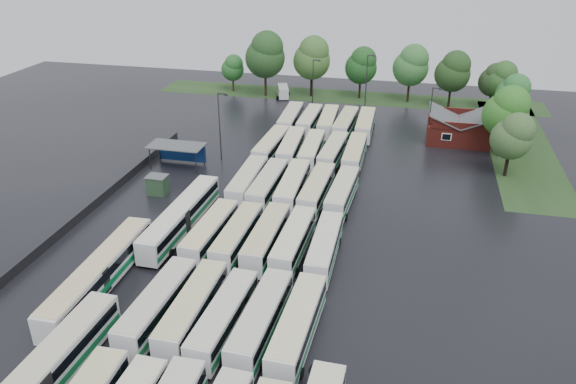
# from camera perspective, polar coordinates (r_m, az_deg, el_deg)

# --- Properties ---
(ground) EXTENTS (160.00, 160.00, 0.00)m
(ground) POSITION_cam_1_polar(r_m,az_deg,el_deg) (62.29, -4.33, -6.57)
(ground) COLOR black
(ground) RESTS_ON ground
(brick_building) EXTENTS (10.07, 8.60, 5.39)m
(brick_building) POSITION_cam_1_polar(r_m,az_deg,el_deg) (98.25, 16.91, 6.00)
(brick_building) COLOR maroon
(brick_building) RESTS_ON ground
(wash_shed) EXTENTS (8.20, 4.20, 3.58)m
(wash_shed) POSITION_cam_1_polar(r_m,az_deg,el_deg) (85.10, -11.16, 4.43)
(wash_shed) COLOR #2D2D30
(wash_shed) RESTS_ON ground
(utility_hut) EXTENTS (2.70, 2.20, 2.62)m
(utility_hut) POSITION_cam_1_polar(r_m,az_deg,el_deg) (77.52, -13.11, 0.73)
(utility_hut) COLOR #254127
(utility_hut) RESTS_ON ground
(grass_strip_north) EXTENTS (80.00, 10.00, 0.01)m
(grass_strip_north) POSITION_cam_1_polar(r_m,az_deg,el_deg) (120.42, 5.80, 9.61)
(grass_strip_north) COLOR #24411A
(grass_strip_north) RESTS_ON ground
(grass_strip_east) EXTENTS (10.00, 50.00, 0.01)m
(grass_strip_east) POSITION_cam_1_polar(r_m,az_deg,el_deg) (100.15, 22.47, 4.37)
(grass_strip_east) COLOR #24411A
(grass_strip_east) RESTS_ON ground
(west_fence) EXTENTS (0.10, 50.00, 1.20)m
(west_fence) POSITION_cam_1_polar(r_m,az_deg,el_deg) (77.00, -18.53, -0.75)
(west_fence) COLOR #2D2D30
(west_fence) RESTS_ON ground
(bus_r1c0) EXTENTS (3.01, 12.13, 3.35)m
(bus_r1c0) POSITION_cam_1_polar(r_m,az_deg,el_deg) (53.29, -13.09, -11.13)
(bus_r1c0) COLOR silver
(bus_r1c0) RESTS_ON ground
(bus_r1c1) EXTENTS (2.59, 12.09, 3.36)m
(bus_r1c1) POSITION_cam_1_polar(r_m,az_deg,el_deg) (52.22, -9.65, -11.62)
(bus_r1c1) COLOR silver
(bus_r1c1) RESTS_ON ground
(bus_r1c2) EXTENTS (3.04, 11.82, 3.26)m
(bus_r1c2) POSITION_cam_1_polar(r_m,az_deg,el_deg) (50.90, -6.55, -12.60)
(bus_r1c2) COLOR silver
(bus_r1c2) RESTS_ON ground
(bus_r1c3) EXTENTS (3.03, 12.19, 3.37)m
(bus_r1c3) POSITION_cam_1_polar(r_m,az_deg,el_deg) (50.33, -2.77, -12.86)
(bus_r1c3) COLOR silver
(bus_r1c3) RESTS_ON ground
(bus_r1c4) EXTENTS (2.95, 12.32, 3.41)m
(bus_r1c4) POSITION_cam_1_polar(r_m,az_deg,el_deg) (49.58, 0.99, -13.49)
(bus_r1c4) COLOR silver
(bus_r1c4) RESTS_ON ground
(bus_r2c0) EXTENTS (2.97, 11.84, 3.27)m
(bus_r2c0) POSITION_cam_1_polar(r_m,az_deg,el_deg) (63.69, -7.90, -4.10)
(bus_r2c0) COLOR silver
(bus_r2c0) RESTS_ON ground
(bus_r2c1) EXTENTS (2.73, 11.75, 3.26)m
(bus_r2c1) POSITION_cam_1_polar(r_m,az_deg,el_deg) (62.67, -5.16, -4.48)
(bus_r2c1) COLOR silver
(bus_r2c1) RESTS_ON ground
(bus_r2c2) EXTENTS (2.68, 12.01, 3.33)m
(bus_r2c2) POSITION_cam_1_polar(r_m,az_deg,el_deg) (62.04, -2.22, -4.68)
(bus_r2c2) COLOR silver
(bus_r2c2) RESTS_ON ground
(bus_r2c3) EXTENTS (2.78, 11.85, 3.28)m
(bus_r2c3) POSITION_cam_1_polar(r_m,az_deg,el_deg) (61.41, 0.55, -5.03)
(bus_r2c3) COLOR silver
(bus_r2c3) RESTS_ON ground
(bus_r2c4) EXTENTS (2.65, 11.69, 3.24)m
(bus_r2c4) POSITION_cam_1_polar(r_m,az_deg,el_deg) (60.47, 3.74, -5.65)
(bus_r2c4) COLOR silver
(bus_r2c4) RESTS_ON ground
(bus_r3c0) EXTENTS (2.74, 12.14, 3.37)m
(bus_r3c0) POSITION_cam_1_polar(r_m,az_deg,el_deg) (75.27, -4.14, 1.04)
(bus_r3c0) COLOR silver
(bus_r3c0) RESTS_ON ground
(bus_r3c1) EXTENTS (2.74, 12.16, 3.37)m
(bus_r3c1) POSITION_cam_1_polar(r_m,az_deg,el_deg) (74.13, -2.07, 0.69)
(bus_r3c1) COLOR silver
(bus_r3c1) RESTS_ON ground
(bus_r3c2) EXTENTS (2.91, 12.39, 3.43)m
(bus_r3c2) POSITION_cam_1_polar(r_m,az_deg,el_deg) (73.59, 0.46, 0.54)
(bus_r3c2) COLOR silver
(bus_r3c2) RESTS_ON ground
(bus_r3c3) EXTENTS (2.95, 12.13, 3.35)m
(bus_r3c3) POSITION_cam_1_polar(r_m,az_deg,el_deg) (72.92, 2.93, 0.22)
(bus_r3c3) COLOR silver
(bus_r3c3) RESTS_ON ground
(bus_r3c4) EXTENTS (3.00, 11.91, 3.29)m
(bus_r3c4) POSITION_cam_1_polar(r_m,az_deg,el_deg) (72.35, 5.51, -0.12)
(bus_r3c4) COLOR silver
(bus_r3c4) RESTS_ON ground
(bus_r4c0) EXTENTS (3.06, 12.27, 3.39)m
(bus_r4c0) POSITION_cam_1_polar(r_m,az_deg,el_deg) (87.21, -1.69, 4.66)
(bus_r4c0) COLOR silver
(bus_r4c0) RESTS_ON ground
(bus_r4c1) EXTENTS (3.15, 12.23, 3.37)m
(bus_r4c1) POSITION_cam_1_polar(r_m,az_deg,el_deg) (86.54, 0.32, 4.50)
(bus_r4c1) COLOR silver
(bus_r4c1) RESTS_ON ground
(bus_r4c2) EXTENTS (2.94, 11.91, 3.29)m
(bus_r4c2) POSITION_cam_1_polar(r_m,az_deg,el_deg) (85.73, 2.41, 4.23)
(bus_r4c2) COLOR silver
(bus_r4c2) RESTS_ON ground
(bus_r4c3) EXTENTS (3.06, 11.84, 3.26)m
(bus_r4c3) POSITION_cam_1_polar(r_m,az_deg,el_deg) (85.23, 4.59, 4.02)
(bus_r4c3) COLOR silver
(bus_r4c3) RESTS_ON ground
(bus_r4c4) EXTENTS (2.57, 11.97, 3.33)m
(bus_r4c4) POSITION_cam_1_polar(r_m,az_deg,el_deg) (84.77, 6.78, 3.83)
(bus_r4c4) COLOR silver
(bus_r4c4) RESTS_ON ground
(bus_r5c0) EXTENTS (3.06, 12.30, 3.40)m
(bus_r5c0) POSITION_cam_1_polar(r_m,az_deg,el_deg) (99.58, 0.27, 7.40)
(bus_r5c0) COLOR silver
(bus_r5c0) RESTS_ON ground
(bus_r5c1) EXTENTS (2.56, 11.74, 3.27)m
(bus_r5c1) POSITION_cam_1_polar(r_m,az_deg,el_deg) (99.06, 2.21, 7.23)
(bus_r5c1) COLOR silver
(bus_r5c1) RESTS_ON ground
(bus_r5c2) EXTENTS (3.03, 11.95, 3.30)m
(bus_r5c2) POSITION_cam_1_polar(r_m,az_deg,el_deg) (98.57, 4.08, 7.10)
(bus_r5c2) COLOR silver
(bus_r5c2) RESTS_ON ground
(bus_r5c3) EXTENTS (3.09, 12.22, 3.38)m
(bus_r5c3) POSITION_cam_1_polar(r_m,az_deg,el_deg) (97.68, 5.87, 6.88)
(bus_r5c3) COLOR silver
(bus_r5c3) RESTS_ON ground
(bus_r5c4) EXTENTS (2.80, 12.09, 3.35)m
(bus_r5c4) POSITION_cam_1_polar(r_m,az_deg,el_deg) (97.69, 7.85, 6.77)
(bus_r5c4) COLOR silver
(bus_r5c4) RESTS_ON ground
(artic_bus_west_a) EXTENTS (3.19, 18.54, 3.43)m
(artic_bus_west_a) POSITION_cam_1_polar(r_m,az_deg,el_deg) (48.74, -23.79, -16.95)
(artic_bus_west_a) COLOR silver
(artic_bus_west_a) RESTS_ON ground
(artic_bus_west_b) EXTENTS (3.03, 18.07, 3.34)m
(artic_bus_west_b) POSITION_cam_1_polar(r_m,az_deg,el_deg) (67.49, -10.80, -2.45)
(artic_bus_west_b) COLOR silver
(artic_bus_west_b) RESTS_ON ground
(artic_bus_west_c) EXTENTS (2.88, 18.51, 3.43)m
(artic_bus_west_c) POSITION_cam_1_polar(r_m,az_deg,el_deg) (58.95, -18.60, -7.89)
(artic_bus_west_c) COLOR silver
(artic_bus_west_c) RESTS_ON ground
(minibus) EXTENTS (3.49, 5.75, 2.36)m
(minibus) POSITION_cam_1_polar(r_m,az_deg,el_deg) (119.19, -0.50, 10.22)
(minibus) COLOR silver
(minibus) RESTS_ON ground
(tree_north_0) EXTENTS (4.84, 4.84, 8.01)m
(tree_north_0) POSITION_cam_1_polar(r_m,az_deg,el_deg) (123.27, -5.61, 12.47)
(tree_north_0) COLOR #392619
(tree_north_0) RESTS_ON ground
(tree_north_1) EXTENTS (8.21, 8.21, 13.60)m
(tree_north_1) POSITION_cam_1_polar(r_m,az_deg,el_deg) (118.44, -2.27, 13.81)
(tree_north_1) COLOR #332314
(tree_north_1) RESTS_ON ground
(tree_north_2) EXTENTS (7.65, 7.65, 12.67)m
(tree_north_2) POSITION_cam_1_polar(r_m,az_deg,el_deg) (118.35, 2.50, 13.50)
(tree_north_2) COLOR black
(tree_north_2) RESTS_ON ground
(tree_north_3) EXTENTS (6.51, 6.51, 10.78)m
(tree_north_3) POSITION_cam_1_polar(r_m,az_deg,el_deg) (117.94, 7.50, 12.66)
(tree_north_3) COLOR black
(tree_north_3) RESTS_ON ground
(tree_north_4) EXTENTS (7.11, 7.11, 11.77)m
(tree_north_4) POSITION_cam_1_polar(r_m,az_deg,el_deg) (116.96, 12.46, 12.49)
(tree_north_4) COLOR black
(tree_north_4) RESTS_ON ground
(tree_north_5) EXTENTS (6.83, 6.83, 11.31)m
(tree_north_5) POSITION_cam_1_polar(r_m,az_deg,el_deg) (115.14, 16.48, 11.70)
(tree_north_5) COLOR black
(tree_north_5) RESTS_ON ground
(tree_north_6) EXTENTS (5.56, 5.56, 9.21)m
(tree_north_6) POSITION_cam_1_polar(r_m,az_deg,el_deg) (116.73, 20.22, 10.67)
(tree_north_6) COLOR black
(tree_north_6) RESTS_ON ground
(tree_east_0) EXTENTS (5.84, 5.82, 9.65)m
(tree_east_0) POSITION_cam_1_polar(r_m,az_deg,el_deg) (85.07, 21.93, 5.32)
(tree_east_0) COLOR black
(tree_east_0) RESTS_ON ground
(tree_east_1) EXTENTS (6.89, 6.89, 11.42)m
(tree_east_1) POSITION_cam_1_polar(r_m,az_deg,el_deg) (92.08, 21.39, 7.65)
(tree_east_1) COLOR #382A1B
(tree_east_1) RESTS_ON ground
(tree_east_2) EXTENTS (5.80, 5.80, 9.61)m
(tree_east_2) POSITION_cam_1_polar(r_m,az_deg,el_deg) (98.76, 21.39, 8.08)
(tree_east_2) COLOR #372A1A
(tree_east_2) RESTS_ON ground
(tree_east_3) EXTENTS (5.91, 5.91, 9.78)m
(tree_east_3) POSITION_cam_1_polar(r_m,az_deg,el_deg) (106.83, 21.95, 9.30)
(tree_east_3) COLOR black
(tree_east_3) RESTS_ON ground
(tree_east_4) EXTENTS (5.94, 5.94, 9.84)m
(tree_east_4) POSITION_cam_1_polar(r_m,az_deg,el_deg) (116.11, 20.89, 10.70)
(tree_east_4) COLOR black
(tree_east_4) RESTS_ON ground
(lamp_post_ne) EXTENTS (1.46, 0.28, 9.50)m
(lamp_post_ne) POSITION_cam_1_polar(r_m,az_deg,el_deg) (94.69, 14.34, 7.93)
(lamp_post_ne) COLOR #2D2D30
(lamp_post_ne) RESTS_ON ground
(lamp_post_nw) EXTENTS (1.64, 0.32, 10.63)m
(lamp_post_nw) POSITION_cam_1_polar(r_m,az_deg,el_deg) (85.38, -6.89, 7.09)
(lamp_post_nw) COLOR #2D2D30
(lamp_post_nw) RESTS_ON ground
(lamp_post_back_w) EXTENTS (1.54, 0.30, 9.99)m
(lamp_post_back_w) POSITION_cam_1_polar(r_m,az_deg,el_deg) (108.98, 2.62, 11.15)
(lamp_post_back_w) COLOR #2D2D30
(lamp_post_back_w) RESTS_ON ground
(lamp_post_back_e) EXTENTS (1.67, 0.32, 10.83)m
(lamp_post_back_e) POSITION_cam_1_polar(r_m,az_deg,el_deg) (109.99, 8.06, 11.33)
(lamp_post_back_e) COLOR #2D2D30
(lamp_post_back_e) RESTS_ON ground
(puddle_0) EXTENTS (4.84, 4.84, 0.01)m
(puddle_0) POSITION_cam_1_polar(r_m,az_deg,el_deg) (48.94, -12.81, -17.82)
(puddle_0) COLOR black
(puddle_0) RESTS_ON ground
(puddle_2) EXTENTS (8.05, 8.05, 0.01)m
(puddle_2) POSITION_cam_1_polar(r_m,az_deg,el_deg) (64.93, -12.61, -5.73)
(puddle_2) COLOR black
(puddle_2) RESTS_ON ground
(puddle_3) EXTENTS (4.24, 4.24, 0.01)m
(puddle_3) POSITION_cam_1_polar(r_m,az_deg,el_deg) (60.23, 1.93, -7.75)
(puddle_3) COLOR black
(puddle_3) RESTS_ON ground
(puddle_4) EXTENTS (2.47, 2.47, 0.01)m
(puddle_4) POSITION_cam_1_polar(r_m,az_deg,el_deg) (48.34, 3.61, -17.74)
(puddle_4) COLOR black
(puddle_4) RESTS_ON ground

